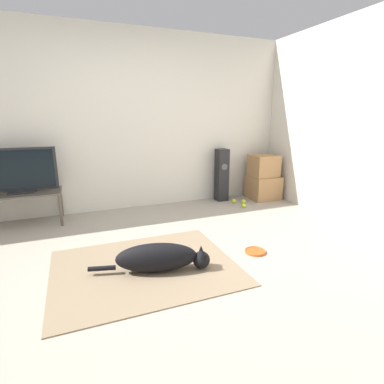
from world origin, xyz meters
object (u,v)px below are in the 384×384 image
at_px(dog, 160,258).
at_px(tennis_ball_by_boxes, 244,206).
at_px(tennis_ball_loose_on_carpet, 234,201).
at_px(floor_speaker, 222,175).
at_px(cardboard_box_upper, 264,166).
at_px(frisbee, 255,251).
at_px(tennis_ball_near_speaker, 244,201).
at_px(tv_stand, 23,197).
at_px(cardboard_box_lower, 263,187).
at_px(tv, 19,171).

distance_m(dog, tennis_ball_by_boxes, 2.21).
height_order(dog, tennis_ball_loose_on_carpet, dog).
bearing_deg(tennis_ball_by_boxes, floor_speaker, 104.02).
bearing_deg(floor_speaker, cardboard_box_upper, -13.04).
bearing_deg(frisbee, tennis_ball_near_speaker, 62.37).
height_order(floor_speaker, tennis_ball_by_boxes, floor_speaker).
xyz_separation_m(cardboard_box_upper, tv_stand, (-3.55, 0.05, -0.18)).
xyz_separation_m(floor_speaker, tv_stand, (-2.86, -0.11, -0.05)).
bearing_deg(tv_stand, tennis_ball_by_boxes, -7.54).
bearing_deg(cardboard_box_lower, tennis_ball_by_boxes, -150.06).
relative_size(tv, tennis_ball_by_boxes, 13.07).
bearing_deg(dog, frisbee, 0.81).
relative_size(floor_speaker, tv_stand, 0.93).
xyz_separation_m(dog, tv, (-1.27, 1.79, 0.57)).
bearing_deg(floor_speaker, tennis_ball_loose_on_carpet, -62.49).
xyz_separation_m(tennis_ball_by_boxes, tennis_ball_loose_on_carpet, (-0.01, 0.28, 0.00)).
relative_size(cardboard_box_upper, tennis_ball_loose_on_carpet, 6.37).
xyz_separation_m(frisbee, tv, (-2.28, 1.78, 0.69)).
bearing_deg(dog, tennis_ball_near_speaker, 40.86).
bearing_deg(frisbee, dog, -179.19).
height_order(frisbee, tv, tv).
height_order(frisbee, cardboard_box_lower, cardboard_box_lower).
bearing_deg(tennis_ball_near_speaker, tv_stand, 176.32).
relative_size(dog, tennis_ball_by_boxes, 15.98).
relative_size(cardboard_box_upper, tennis_ball_by_boxes, 6.37).
bearing_deg(tennis_ball_loose_on_carpet, tennis_ball_by_boxes, -87.86).
bearing_deg(cardboard_box_lower, tv_stand, 178.99).
relative_size(dog, tv, 1.22).
bearing_deg(cardboard_box_lower, cardboard_box_upper, 129.28).
distance_m(cardboard_box_upper, tennis_ball_by_boxes, 0.85).
height_order(dog, floor_speaker, floor_speaker).
bearing_deg(tennis_ball_near_speaker, tv, 176.27).
bearing_deg(cardboard_box_upper, floor_speaker, 166.96).
bearing_deg(frisbee, tv_stand, 142.15).
xyz_separation_m(tv_stand, tv, (-0.00, 0.00, 0.33)).
xyz_separation_m(dog, frisbee, (1.01, 0.01, -0.12)).
height_order(frisbee, tv_stand, tv_stand).
xyz_separation_m(floor_speaker, tennis_ball_near_speaker, (0.25, -0.31, -0.39)).
relative_size(tv, tennis_ball_near_speaker, 13.07).
height_order(dog, frisbee, dog).
bearing_deg(tennis_ball_by_boxes, tennis_ball_loose_on_carpet, 92.14).
relative_size(cardboard_box_upper, tv, 0.49).
relative_size(floor_speaker, tennis_ball_by_boxes, 12.83).
bearing_deg(tennis_ball_loose_on_carpet, tv_stand, 177.86).
xyz_separation_m(tv, tennis_ball_loose_on_carpet, (2.98, -0.11, -0.67)).
distance_m(frisbee, tennis_ball_loose_on_carpet, 1.80).
relative_size(frisbee, cardboard_box_upper, 0.51).
distance_m(dog, tennis_ball_near_speaker, 2.43).
bearing_deg(cardboard_box_upper, dog, -142.70).
bearing_deg(floor_speaker, tv, -177.82).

